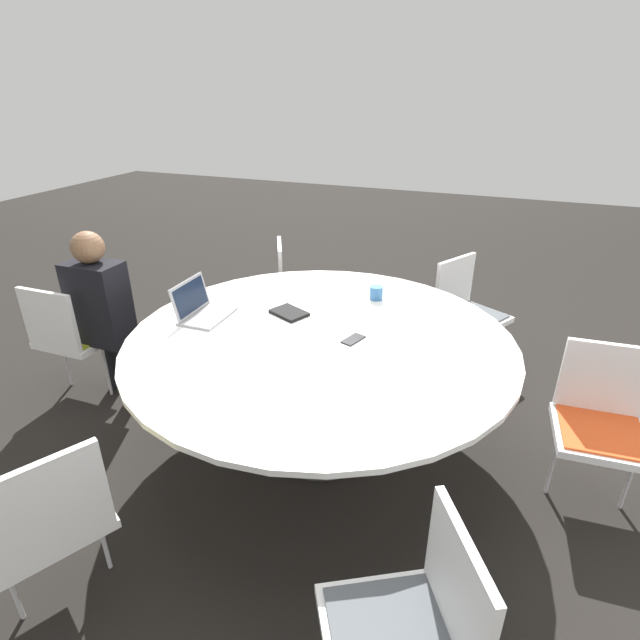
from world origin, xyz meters
The scene contains 13 objects.
ground_plane centered at (0.00, 0.00, 0.00)m, with size 16.00×16.00×0.00m, color black.
conference_table centered at (0.00, 0.00, 0.67)m, with size 2.11×2.11×0.75m.
chair_0 centered at (0.09, -1.76, 0.50)m, with size 0.43×0.45×0.84m.
chair_1 centered at (1.33, -0.61, 0.50)m, with size 0.58×0.58×0.84m.
chair_2 centered at (1.23, 0.79, 0.50)m, with size 0.59×0.58×0.84m.
chair_3 centered at (-0.16, 1.46, 0.50)m, with size 0.45×0.47×0.84m.
chair_4 centered at (-1.31, 0.66, 0.50)m, with size 0.59×0.58×0.84m.
chair_5 centered at (-1.28, -0.71, 0.50)m, with size 0.58×0.57×0.84m.
person_0 centered at (0.01, -1.52, 0.69)m, with size 0.26×0.36×1.19m.
laptop centered at (0.01, -0.75, 0.80)m, with size 0.33×0.25×0.21m.
spiral_notebook centered at (-0.20, -0.28, 0.76)m, with size 0.22×0.25×0.02m.
coffee_cup centered at (-0.61, 0.15, 0.79)m, with size 0.08×0.08×0.09m.
cell_phone centered at (-0.03, 0.18, 0.75)m, with size 0.16×0.11×0.01m.
Camera 1 is at (2.25, 0.87, 2.01)m, focal length 28.00 mm.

